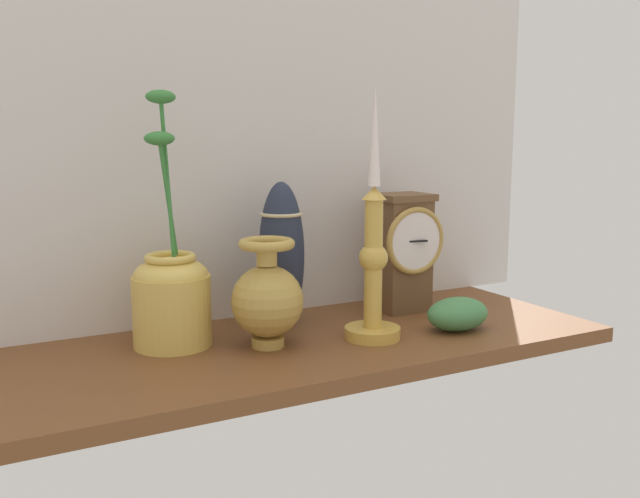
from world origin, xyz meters
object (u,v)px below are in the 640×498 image
Objects in this scene: mantel_clock at (403,250)px; tall_ceramic_vase at (282,254)px; candlestick_tall_left at (373,265)px; brass_vase_bulbous at (267,297)px; brass_vase_jar at (171,294)px.

tall_ceramic_vase is (-23.37, 1.13, 1.10)cm from mantel_clock.
candlestick_tall_left is 17.03cm from brass_vase_bulbous.
brass_vase_bulbous is 0.43× the size of brass_vase_jar.
mantel_clock is 0.54× the size of candlestick_tall_left.
brass_vase_jar is (-42.56, -1.17, -3.06)cm from mantel_clock.
mantel_clock is at bearing 40.87° from candlestick_tall_left.
brass_vase_jar is (-12.32, 7.33, 0.33)cm from brass_vase_bulbous.
tall_ceramic_vase is (19.19, 2.30, 4.17)cm from brass_vase_jar.
brass_vase_jar is at bearing 149.27° from brass_vase_bulbous.
brass_vase_jar is at bearing -173.17° from tall_ceramic_vase.
brass_vase_bulbous is 14.34cm from brass_vase_jar.
mantel_clock is 23.42cm from tall_ceramic_vase.
candlestick_tall_left is 16.24cm from tall_ceramic_vase.
candlestick_tall_left is (-14.12, -12.22, 0.65)cm from mantel_clock.
candlestick_tall_left reaches higher than brass_vase_jar.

